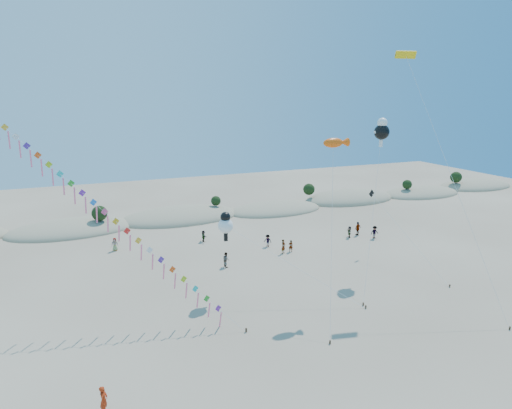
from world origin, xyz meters
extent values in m
plane|color=#87745E|center=(0.00, 0.00, 0.00)|extent=(160.00, 160.00, 0.00)
ellipsoid|color=gray|center=(-16.00, 44.60, 0.00)|extent=(17.60, 9.68, 3.00)
ellipsoid|color=#203E16|center=(-16.00, 44.60, 0.83)|extent=(14.08, 6.34, 0.70)
ellipsoid|color=gray|center=(0.00, 45.30, 0.00)|extent=(19.00, 10.45, 3.40)
ellipsoid|color=#203E16|center=(0.00, 45.30, 0.94)|extent=(15.20, 6.84, 0.76)
ellipsoid|color=gray|center=(16.00, 43.90, 0.00)|extent=(16.40, 9.02, 2.80)
ellipsoid|color=#203E16|center=(16.00, 43.90, 0.77)|extent=(13.12, 5.90, 0.66)
ellipsoid|color=gray|center=(32.00, 45.70, 0.00)|extent=(18.00, 9.90, 3.80)
ellipsoid|color=#203E16|center=(32.00, 45.70, 1.04)|extent=(14.40, 6.48, 0.72)
ellipsoid|color=gray|center=(48.00, 44.50, 0.00)|extent=(16.80, 9.24, 3.00)
ellipsoid|color=#203E16|center=(48.00, 44.50, 0.83)|extent=(13.44, 6.05, 0.67)
ellipsoid|color=gray|center=(64.00, 45.90, 0.00)|extent=(17.60, 9.68, 3.20)
ellipsoid|color=#203E16|center=(64.00, 45.90, 0.88)|extent=(14.08, 6.34, 0.70)
sphere|color=black|center=(-12.00, 43.40, 2.48)|extent=(2.20, 2.20, 2.20)
sphere|color=black|center=(6.00, 45.40, 2.24)|extent=(1.60, 1.60, 1.60)
sphere|color=black|center=(24.00, 46.80, 2.44)|extent=(2.10, 2.10, 2.10)
sphere|color=black|center=(44.00, 44.10, 2.32)|extent=(1.80, 1.80, 1.80)
sphere|color=black|center=(58.00, 45.60, 2.52)|extent=(2.30, 2.30, 2.30)
cube|color=#3F2D1E|center=(-2.27, 9.51, 0.17)|extent=(0.12, 0.12, 0.35)
cylinder|color=silver|center=(-13.16, 17.44, 10.39)|extent=(21.80, 15.90, 20.80)
cube|color=purple|center=(-4.19, 10.91, 1.83)|extent=(1.21, 0.47, 1.27)
cube|color=pink|center=(-4.01, 10.96, 0.73)|extent=(0.19, 0.45, 1.55)
cube|color=green|center=(-4.99, 11.49, 2.59)|extent=(1.21, 0.47, 1.27)
cube|color=pink|center=(-4.81, 11.54, 1.49)|extent=(0.19, 0.45, 1.55)
cube|color=#19BFBD|center=(-5.78, 12.07, 3.35)|extent=(1.21, 0.47, 1.27)
cube|color=pink|center=(-5.60, 12.12, 2.25)|extent=(0.19, 0.45, 1.55)
cube|color=#ADD118|center=(-6.57, 12.64, 4.11)|extent=(1.21, 0.47, 1.27)
cube|color=pink|center=(-6.39, 12.69, 3.01)|extent=(0.19, 0.45, 1.55)
cube|color=#FF5015|center=(-7.37, 13.22, 4.86)|extent=(1.21, 0.47, 1.27)
cube|color=pink|center=(-7.19, 13.27, 3.76)|extent=(0.19, 0.45, 1.55)
cube|color=#52279F|center=(-8.16, 13.80, 5.62)|extent=(1.21, 0.47, 1.27)
cube|color=pink|center=(-7.98, 13.85, 4.52)|extent=(0.19, 0.45, 1.55)
cube|color=white|center=(-8.96, 14.38, 6.38)|extent=(1.21, 0.47, 1.27)
cube|color=pink|center=(-8.78, 14.43, 5.28)|extent=(0.19, 0.45, 1.55)
cube|color=gold|center=(-9.75, 14.96, 7.14)|extent=(1.21, 0.47, 1.27)
cube|color=pink|center=(-9.57, 15.01, 6.04)|extent=(0.19, 0.45, 1.55)
cube|color=red|center=(-10.54, 15.54, 7.90)|extent=(1.21, 0.47, 1.27)
cube|color=pink|center=(-10.36, 15.59, 6.80)|extent=(0.19, 0.45, 1.55)
cube|color=gold|center=(-11.34, 16.12, 8.65)|extent=(1.21, 0.47, 1.27)
cube|color=pink|center=(-11.16, 16.17, 7.55)|extent=(0.19, 0.45, 1.55)
cube|color=#EB4A7C|center=(-12.13, 16.70, 9.41)|extent=(1.21, 0.47, 1.27)
cube|color=pink|center=(-11.95, 16.75, 8.31)|extent=(0.19, 0.45, 1.55)
cube|color=blue|center=(-12.93, 17.27, 10.17)|extent=(1.21, 0.47, 1.27)
cube|color=pink|center=(-12.75, 17.32, 9.07)|extent=(0.19, 0.45, 1.55)
cube|color=purple|center=(-13.72, 17.85, 10.93)|extent=(1.21, 0.47, 1.27)
cube|color=pink|center=(-13.54, 17.90, 9.83)|extent=(0.19, 0.45, 1.55)
cube|color=green|center=(-14.52, 18.43, 11.69)|extent=(1.21, 0.47, 1.27)
cube|color=pink|center=(-14.34, 18.48, 10.59)|extent=(0.19, 0.45, 1.55)
cube|color=#19BFBD|center=(-15.31, 19.01, 12.44)|extent=(1.21, 0.47, 1.27)
cube|color=pink|center=(-15.13, 19.06, 11.34)|extent=(0.19, 0.45, 1.55)
cube|color=#ADD118|center=(-16.10, 19.59, 13.20)|extent=(1.21, 0.47, 1.27)
cube|color=pink|center=(-15.92, 19.64, 12.10)|extent=(0.19, 0.45, 1.55)
cube|color=#FF5015|center=(-16.90, 20.17, 13.96)|extent=(1.21, 0.47, 1.27)
cube|color=pink|center=(-16.72, 20.22, 12.86)|extent=(0.19, 0.45, 1.55)
cube|color=#52279F|center=(-17.69, 20.75, 14.72)|extent=(1.21, 0.47, 1.27)
cube|color=pink|center=(-17.51, 20.80, 13.62)|extent=(0.19, 0.45, 1.55)
cube|color=white|center=(-18.49, 21.33, 15.48)|extent=(1.21, 0.47, 1.27)
cube|color=pink|center=(-18.31, 21.38, 14.38)|extent=(0.19, 0.45, 1.55)
cube|color=gold|center=(-19.28, 21.91, 16.23)|extent=(1.21, 0.47, 1.27)
cube|color=pink|center=(-19.10, 21.96, 15.13)|extent=(0.19, 0.45, 1.55)
cube|color=#3F2D1E|center=(3.19, 5.44, 0.15)|extent=(0.10, 0.10, 0.30)
cylinder|color=silver|center=(5.61, 9.70, 7.31)|extent=(4.89, 8.55, 14.64)
ellipsoid|color=#FC580D|center=(8.04, 13.96, 14.63)|extent=(2.05, 0.90, 0.90)
cone|color=#FC580D|center=(9.19, 13.96, 14.63)|extent=(0.82, 0.82, 0.82)
cube|color=#3F2D1E|center=(9.27, 9.20, 0.15)|extent=(0.10, 0.10, 0.30)
cylinder|color=silver|center=(3.90, 13.14, 3.43)|extent=(10.74, 7.91, 6.89)
sphere|color=white|center=(-1.46, 17.09, 6.87)|extent=(1.45, 1.45, 1.45)
sphere|color=black|center=(-1.46, 17.09, 7.74)|extent=(0.97, 0.97, 0.97)
cube|color=black|center=(-1.46, 17.09, 5.74)|extent=(0.35, 0.18, 0.80)
cube|color=#3F2D1E|center=(9.38, 9.75, 0.15)|extent=(0.10, 0.10, 0.30)
cylinder|color=silver|center=(13.33, 14.32, 7.49)|extent=(7.92, 9.16, 14.99)
sphere|color=black|center=(17.27, 18.88, 14.97)|extent=(1.67, 1.67, 1.67)
sphere|color=white|center=(17.27, 18.88, 15.97)|extent=(1.09, 1.09, 1.09)
cube|color=white|center=(17.27, 18.88, 13.73)|extent=(0.35, 0.18, 0.80)
cube|color=white|center=(16.57, 18.88, 14.97)|extent=(0.60, 0.15, 0.25)
cube|color=white|center=(17.97, 18.88, 14.97)|extent=(0.60, 0.15, 0.25)
cube|color=#3F2D1E|center=(18.10, 1.67, 0.15)|extent=(0.10, 0.10, 0.30)
cylinder|color=silver|center=(17.51, 8.65, 11.37)|extent=(1.21, 13.97, 22.75)
cube|color=yellow|center=(16.92, 15.62, 22.73)|extent=(2.16, 0.88, 0.76)
cube|color=black|center=(16.92, 15.64, 22.73)|extent=(2.09, 0.54, 0.19)
cube|color=#3F2D1E|center=(19.86, 9.75, 0.15)|extent=(0.10, 0.10, 0.30)
cylinder|color=silver|center=(19.44, 15.98, 3.61)|extent=(0.86, 12.47, 7.23)
cube|color=black|center=(19.02, 22.21, 7.21)|extent=(0.98, 0.29, 1.01)
imported|color=#A8290D|center=(-13.53, 4.07, 0.92)|extent=(0.65, 0.79, 1.84)
imported|color=slate|center=(0.53, 23.39, 0.86)|extent=(0.76, 0.91, 1.71)
imported|color=slate|center=(8.42, 24.84, 0.88)|extent=(0.77, 0.70, 1.77)
imported|color=slate|center=(7.61, 27.83, 0.79)|extent=(1.14, 1.14, 1.59)
imported|color=slate|center=(9.50, 25.00, 0.75)|extent=(0.60, 0.45, 1.50)
imported|color=slate|center=(19.43, 26.99, 0.79)|extent=(1.00, 1.53, 1.58)
imported|color=slate|center=(-10.74, 33.58, 0.83)|extent=(0.86, 0.61, 1.66)
imported|color=slate|center=(21.11, 27.44, 0.95)|extent=(1.19, 0.74, 1.89)
imported|color=slate|center=(22.42, 25.41, 0.86)|extent=(1.18, 0.75, 1.73)
imported|color=slate|center=(0.46, 32.78, 0.76)|extent=(0.52, 1.43, 1.52)
camera|label=1|loc=(-13.27, -19.92, 18.71)|focal=30.00mm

